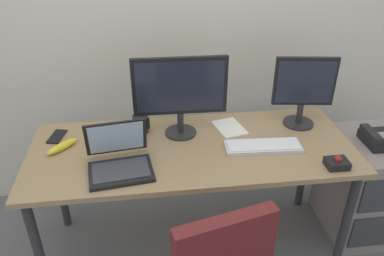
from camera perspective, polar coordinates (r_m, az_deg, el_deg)
The scene contains 13 objects.
ground_plane at distance 2.60m, azimuth 0.00°, elevation -16.81°, with size 8.00×8.00×0.00m, color slate.
desk at distance 2.15m, azimuth 0.00°, elevation -4.49°, with size 1.76×0.71×0.75m.
file_cabinet at distance 2.74m, azimuth 23.94°, elevation -7.82°, with size 0.42×0.53×0.67m.
desk_phone at distance 2.53m, azimuth 25.67°, elevation -1.44°, with size 0.17×0.20×0.09m.
monitor_main at distance 2.10m, azimuth -1.78°, elevation 5.48°, with size 0.52×0.18×0.46m.
monitor_side at distance 2.31m, azimuth 16.13°, elevation 5.67°, with size 0.35×0.18×0.42m.
keyboard at distance 2.13m, azimuth 10.40°, elevation -2.66°, with size 0.42×0.16×0.03m.
laptop at distance 1.96m, azimuth -10.67°, elevation -4.48°, with size 0.34×0.33×0.23m.
trackball_mouse at distance 2.08m, azimuth 20.57°, elevation -4.83°, with size 0.11×0.09×0.07m.
coffee_mug at distance 2.24m, azimuth -7.51°, elevation 0.59°, with size 0.10×0.09×0.11m.
paper_notepad at distance 2.28m, azimuth 5.53°, elevation 0.01°, with size 0.15×0.21×0.01m, color white.
cell_phone at distance 2.32m, azimuth -19.26°, elevation -1.19°, with size 0.07×0.14×0.01m, color black.
banana at distance 2.19m, azimuth -18.55°, elevation -2.58°, with size 0.19×0.04×0.04m, color yellow.
Camera 1 is at (-0.22, -1.75, 1.91)m, focal length 36.24 mm.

